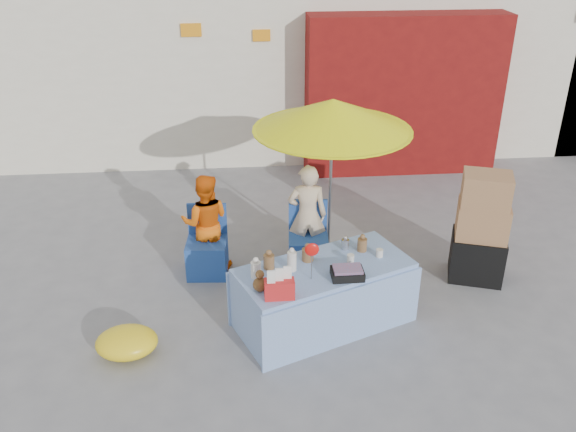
{
  "coord_description": "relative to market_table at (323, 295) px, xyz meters",
  "views": [
    {
      "loc": [
        -0.56,
        -5.41,
        4.08
      ],
      "look_at": [
        -0.02,
        0.6,
        1.0
      ],
      "focal_mm": 38.0,
      "sensor_mm": 36.0,
      "label": 1
    }
  ],
  "objects": [
    {
      "name": "chair_left",
      "position": [
        -1.27,
        1.16,
        -0.11
      ],
      "size": [
        0.51,
        0.51,
        0.85
      ],
      "rotation": [
        0.0,
        0.0,
        -0.08
      ],
      "color": "#22499C",
      "rests_on": "ground"
    },
    {
      "name": "market_table",
      "position": [
        0.0,
        0.0,
        0.0
      ],
      "size": [
        2.06,
        1.52,
        1.13
      ],
      "rotation": [
        0.0,
        0.0,
        0.39
      ],
      "color": "#8EA9E4",
      "rests_on": "ground"
    },
    {
      "name": "box_stack",
      "position": [
        1.99,
        0.77,
        0.27
      ],
      "size": [
        0.75,
        0.68,
        1.38
      ],
      "rotation": [
        0.0,
        0.0,
        -0.32
      ],
      "color": "black",
      "rests_on": "ground"
    },
    {
      "name": "umbrella",
      "position": [
        0.28,
        1.44,
        1.52
      ],
      "size": [
        1.9,
        1.9,
        2.09
      ],
      "color": "gray",
      "rests_on": "ground"
    },
    {
      "name": "ground",
      "position": [
        -0.3,
        0.05,
        -0.37
      ],
      "size": [
        80.0,
        80.0,
        0.0
      ],
      "primitive_type": "plane",
      "color": "slate",
      "rests_on": "ground"
    },
    {
      "name": "vendor_beige",
      "position": [
        -0.02,
        1.29,
        0.3
      ],
      "size": [
        0.51,
        0.36,
        1.34
      ],
      "primitive_type": "imported",
      "rotation": [
        0.0,
        0.0,
        3.07
      ],
      "color": "beige",
      "rests_on": "ground"
    },
    {
      "name": "tarp_bundle",
      "position": [
        -2.05,
        -0.34,
        -0.23
      ],
      "size": [
        0.72,
        0.63,
        0.28
      ],
      "primitive_type": "ellipsoid",
      "rotation": [
        0.0,
        0.0,
        0.22
      ],
      "color": "yellow",
      "rests_on": "ground"
    },
    {
      "name": "vendor_orange",
      "position": [
        -1.27,
        1.29,
        0.26
      ],
      "size": [
        0.64,
        0.52,
        1.25
      ],
      "primitive_type": "imported",
      "rotation": [
        0.0,
        0.0,
        3.07
      ],
      "color": "orange",
      "rests_on": "ground"
    },
    {
      "name": "chair_right",
      "position": [
        -0.02,
        1.16,
        -0.11
      ],
      "size": [
        0.51,
        0.51,
        0.85
      ],
      "rotation": [
        0.0,
        0.0,
        -0.08
      ],
      "color": "#22499C",
      "rests_on": "ground"
    }
  ]
}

